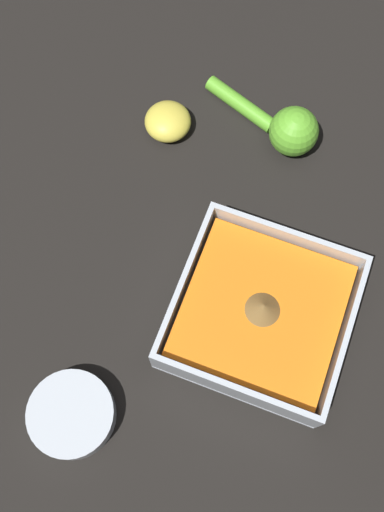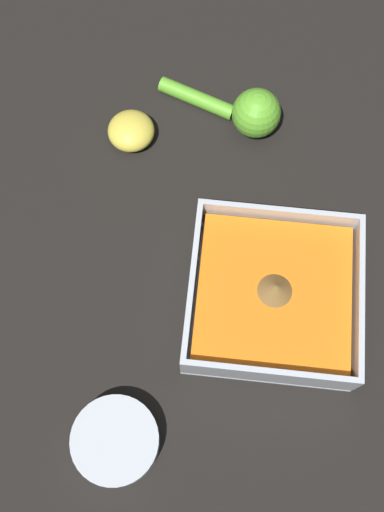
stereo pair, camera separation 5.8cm
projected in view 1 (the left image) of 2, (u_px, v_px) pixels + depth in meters
The scene contains 5 objects.
ground_plane at pixel (244, 307), 0.68m from camera, with size 4.00×4.00×0.00m, color black.
square_dish at pixel (260, 314), 0.65m from camera, with size 0.18×0.18×0.06m.
spice_bowl at pixel (72, 414), 0.62m from camera, with size 0.09×0.09×0.03m.
lemon_squeezer at pixel (286, 127), 0.73m from camera, with size 0.08×0.16×0.06m.
lemon_half at pixel (168, 121), 0.74m from camera, with size 0.06×0.06×0.03m.
Camera 1 is at (0.19, 0.01, 0.65)m, focal length 42.00 mm.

